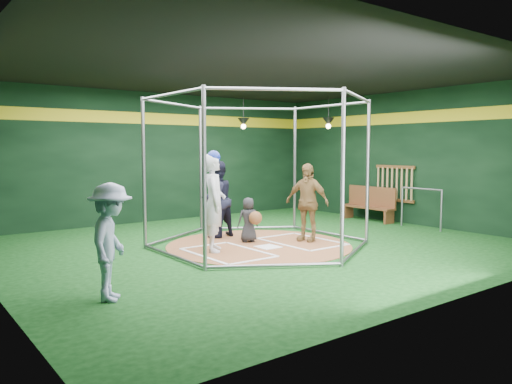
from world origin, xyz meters
TOP-DOWN VIEW (x-y plane):
  - room_shell at (0.00, 0.01)m, footprint 10.10×9.10m
  - clay_disc at (0.00, 0.00)m, footprint 3.80×3.80m
  - home_plate at (0.00, -0.30)m, footprint 0.43×0.43m
  - batter_box_left at (-0.95, -0.25)m, footprint 1.17×1.77m
  - batter_box_right at (0.95, -0.25)m, footprint 1.17×1.77m
  - batting_cage at (-0.00, -0.00)m, footprint 4.05×4.67m
  - bat_rack at (4.93, 0.40)m, footprint 0.07×1.25m
  - pendant_lamp_near at (2.20, 3.60)m, footprint 0.34×0.34m
  - pendant_lamp_far at (4.00, 2.00)m, footprint 0.34×0.34m
  - batter_figure at (-1.06, 0.04)m, footprint 0.74×0.82m
  - visitor_leopard at (1.11, -0.24)m, footprint 0.74×1.06m
  - catcher_figure at (0.04, 0.38)m, footprint 0.54×0.61m
  - umpire at (-0.20, 1.28)m, footprint 0.94×0.80m
  - bystander_blue at (-3.80, -1.78)m, footprint 1.03×1.15m
  - dugout_bench at (4.62, 0.98)m, footprint 0.38×1.62m
  - steel_railing at (4.55, -0.70)m, footprint 0.05×1.18m

SIDE VIEW (x-z plane):
  - clay_disc at x=0.00m, z-range 0.00..0.01m
  - batter_box_left at x=-0.95m, z-range 0.01..0.02m
  - batter_box_right at x=0.95m, z-range 0.01..0.02m
  - home_plate at x=0.00m, z-range 0.01..0.02m
  - dugout_bench at x=4.62m, z-range 0.01..0.95m
  - catcher_figure at x=0.04m, z-range 0.02..0.97m
  - steel_railing at x=4.55m, z-range 0.17..1.19m
  - bystander_blue at x=-3.80m, z-range 0.00..1.55m
  - visitor_leopard at x=1.11m, z-range 0.01..1.68m
  - umpire at x=-0.20m, z-range 0.01..1.71m
  - batter_figure at x=-1.06m, z-range 0.00..1.95m
  - bat_rack at x=4.93m, z-range 0.56..1.54m
  - batting_cage at x=0.00m, z-range 0.00..3.00m
  - room_shell at x=0.00m, z-range -0.01..3.52m
  - pendant_lamp_near at x=2.20m, z-range 2.29..3.19m
  - pendant_lamp_far at x=4.00m, z-range 2.29..3.19m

